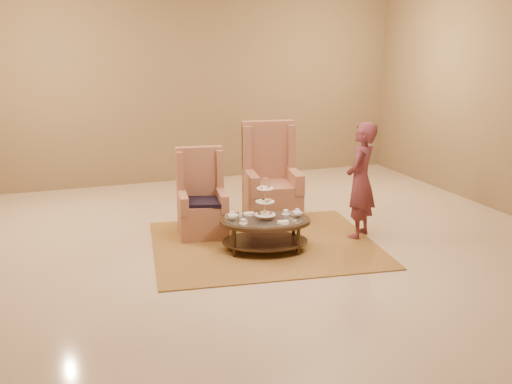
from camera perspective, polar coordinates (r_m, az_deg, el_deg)
name	(u,v)px	position (r m, az deg, el deg)	size (l,w,h in m)	color
ground	(266,250)	(7.25, 1.03, -5.84)	(8.00, 8.00, 0.00)	beige
ceiling	(266,250)	(7.25, 1.03, -5.84)	(8.00, 8.00, 0.02)	beige
wall_back	(191,86)	(10.64, -6.53, 10.49)	(8.00, 0.04, 3.50)	olive
rug	(264,244)	(7.44, 0.82, -5.22)	(3.11, 2.69, 0.02)	#A4803A
tea_table	(265,225)	(7.11, 0.91, -3.30)	(1.30, 1.05, 0.95)	black
armchair_left	(202,206)	(7.77, -5.45, -1.36)	(0.71, 0.73, 1.17)	#A2674C
armchair_right	(271,187)	(8.37, 1.49, 0.49)	(0.89, 0.91, 1.43)	#A2674C
person	(361,181)	(7.63, 10.42, 1.11)	(0.67, 0.66, 1.55)	brown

